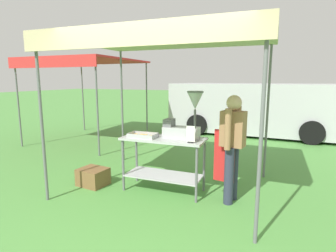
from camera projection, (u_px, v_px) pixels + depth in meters
The scene contains 10 objects.
ground_plane at pixel (226, 134), 9.14m from camera, with size 70.00×70.00×0.00m, color #519342.
stall_canopy at pixel (166, 42), 4.22m from camera, with size 3.25×2.47×2.49m.
donut_cart at pixel (164, 153), 4.43m from camera, with size 1.35×0.57×0.90m.
donut_tray at pixel (143, 136), 4.41m from camera, with size 0.46×0.27×0.07m.
donut_fryer at pixel (185, 121), 4.30m from camera, with size 0.63×0.28×0.75m.
menu_sign at pixel (191, 136), 4.02m from camera, with size 0.13×0.05×0.25m.
vendor at pixel (232, 143), 4.00m from camera, with size 0.46×0.54×1.61m.
supply_crate at pixel (93, 177), 4.75m from camera, with size 0.51×0.45×0.30m.
van_silver at pixel (255, 108), 9.14m from camera, with size 5.57×2.28×1.69m.
neighbour_tent at pixel (85, 62), 7.85m from camera, with size 2.75×2.87×2.40m.
Camera 1 is at (1.46, -3.05, 1.83)m, focal length 29.06 mm.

